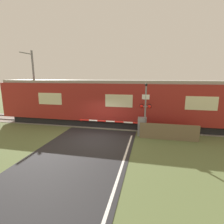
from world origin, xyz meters
The scene contains 7 objects.
ground_plane centered at (0.00, 0.00, 0.00)m, with size 80.00×80.00×0.00m, color #5B6B3D.
track_bed centered at (0.00, 3.72, 0.02)m, with size 36.00×3.20×0.13m.
train centered at (1.27, 3.72, 1.99)m, with size 21.43×3.13×3.89m.
crossing_barrier centered at (2.83, 1.21, 0.71)m, with size 5.06×0.44×1.35m.
signal_post centered at (3.34, 0.93, 2.13)m, with size 0.82×0.26×3.75m.
catenary_pole centered at (-8.89, 6.09, 3.60)m, with size 0.20×1.90×6.90m.
roadside_fence centered at (4.94, 0.71, 0.55)m, with size 3.84×0.06×1.10m.
Camera 1 is at (3.63, -11.02, 4.24)m, focal length 28.00 mm.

